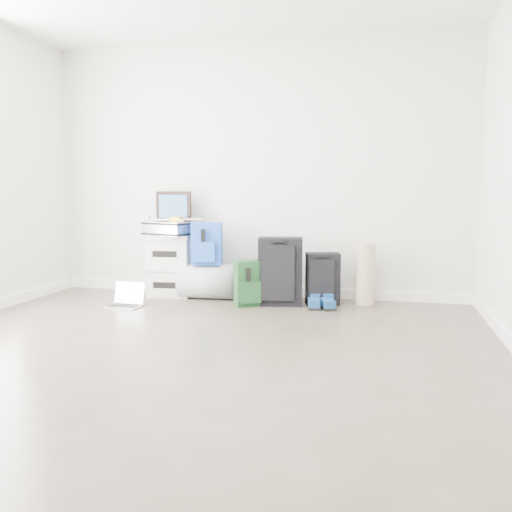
% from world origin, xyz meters
% --- Properties ---
extents(ground, '(5.00, 5.00, 0.00)m').
position_xyz_m(ground, '(0.00, 0.00, 0.00)').
color(ground, '#3D362C').
rests_on(ground, ground).
extents(room_envelope, '(4.52, 5.02, 2.71)m').
position_xyz_m(room_envelope, '(0.00, 0.02, 1.72)').
color(room_envelope, silver).
rests_on(room_envelope, ground).
extents(boxes_stack, '(0.49, 0.41, 0.66)m').
position_xyz_m(boxes_stack, '(-0.88, 2.26, 0.33)').
color(boxes_stack, silver).
rests_on(boxes_stack, ground).
extents(briefcase, '(0.59, 0.50, 0.14)m').
position_xyz_m(briefcase, '(-0.88, 2.26, 0.73)').
color(briefcase, '#B2B2B7').
rests_on(briefcase, boxes_stack).
extents(painting, '(0.43, 0.11, 0.32)m').
position_xyz_m(painting, '(-0.88, 2.35, 0.96)').
color(painting, black).
rests_on(painting, briefcase).
extents(drone, '(0.51, 0.51, 0.05)m').
position_xyz_m(drone, '(-0.80, 2.24, 0.83)').
color(drone, gold).
rests_on(drone, briefcase).
extents(duffel_bag, '(0.61, 0.39, 0.37)m').
position_xyz_m(duffel_bag, '(-0.45, 2.20, 0.18)').
color(duffel_bag, '#95979E').
rests_on(duffel_bag, ground).
extents(blue_backpack, '(0.34, 0.28, 0.44)m').
position_xyz_m(blue_backpack, '(-0.45, 2.17, 0.58)').
color(blue_backpack, '#1937A8').
rests_on(blue_backpack, duffel_bag).
extents(large_suitcase, '(0.46, 0.34, 0.67)m').
position_xyz_m(large_suitcase, '(0.35, 2.06, 0.34)').
color(large_suitcase, black).
rests_on(large_suitcase, ground).
extents(green_backpack, '(0.37, 0.35, 0.45)m').
position_xyz_m(green_backpack, '(0.07, 1.96, 0.22)').
color(green_backpack, '#163C1C').
rests_on(green_backpack, ground).
extents(carry_on, '(0.37, 0.29, 0.52)m').
position_xyz_m(carry_on, '(0.76, 2.17, 0.26)').
color(carry_on, black).
rests_on(carry_on, ground).
extents(shoes, '(0.31, 0.31, 0.10)m').
position_xyz_m(shoes, '(0.76, 1.98, 0.05)').
color(shoes, black).
rests_on(shoes, ground).
extents(rolled_rug, '(0.20, 0.20, 0.61)m').
position_xyz_m(rolled_rug, '(1.17, 2.28, 0.31)').
color(rolled_rug, tan).
rests_on(rolled_rug, ground).
extents(laptop, '(0.34, 0.26, 0.23)m').
position_xyz_m(laptop, '(-1.11, 1.64, 0.06)').
color(laptop, silver).
rests_on(laptop, ground).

